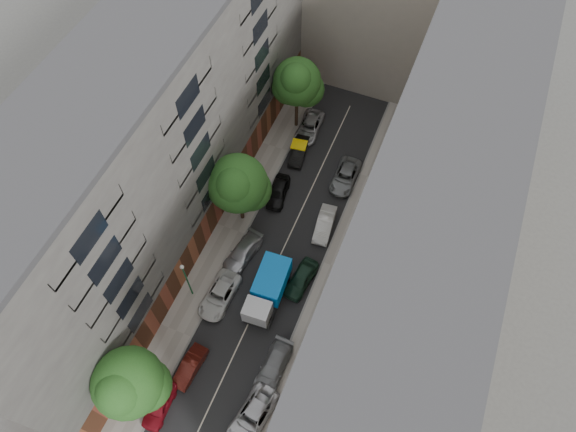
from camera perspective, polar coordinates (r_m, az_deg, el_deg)
The scene contains 24 objects.
ground at distance 48.82m, azimuth -0.50°, elevation -3.63°, with size 120.00×120.00×0.00m, color #4C4C49.
road_surface at distance 48.81m, azimuth -0.50°, elevation -3.63°, with size 8.00×44.00×0.02m, color black.
sidewalk_left at distance 50.06m, azimuth -6.33°, elevation -1.46°, with size 3.00×44.00×0.15m, color gray.
sidewalk_right at distance 48.03m, azimuth 5.60°, elevation -5.77°, with size 3.00×44.00×0.15m, color gray.
building_left at distance 44.05m, azimuth -14.05°, elevation 7.42°, with size 8.00×44.00×20.00m, color #494744.
building_right at distance 39.27m, azimuth 14.39°, elevation -2.07°, with size 8.00×44.00×20.00m, color #B5A38D.
tarp_truck at distance 45.34m, azimuth -2.26°, elevation -8.15°, with size 2.77×6.24×2.82m.
car_left_0 at distance 44.48m, azimuth -14.10°, elevation -19.69°, with size 1.60×3.98×1.36m, color maroon.
car_left_1 at distance 44.77m, azimuth -10.85°, elevation -16.11°, with size 1.35×3.87×1.28m, color #4E150F.
car_left_2 at distance 46.42m, azimuth -7.63°, elevation -8.72°, with size 2.30×4.99×1.39m, color silver.
car_left_3 at distance 48.01m, azimuth -5.08°, elevation -4.09°, with size 1.95×4.79×1.39m, color #AFAFB4.
car_left_4 at distance 51.34m, azimuth -1.09°, elevation 2.73°, with size 1.70×4.22×1.44m, color black.
car_left_5 at distance 54.46m, azimuth 1.22°, elevation 7.22°, with size 1.44×4.12×1.36m, color black.
car_left_6 at distance 56.68m, azimuth 2.41°, elevation 9.90°, with size 2.28×4.95×1.38m, color silver.
car_right_0 at distance 43.18m, azimuth -3.97°, elevation -21.34°, with size 2.42×5.24×1.46m, color #B5B4B9.
car_right_1 at distance 43.99m, azimuth -1.61°, elevation -16.39°, with size 1.95×4.80×1.39m, color slate.
car_right_2 at distance 46.63m, azimuth 1.46°, elevation -6.97°, with size 1.75×4.34×1.48m, color black.
car_right_3 at distance 49.43m, azimuth 4.09°, elevation -0.91°, with size 1.50×4.31×1.42m, color silver.
car_right_4 at distance 52.77m, azimuth 6.39°, elevation 4.39°, with size 2.27×4.93×1.37m, color slate.
tree_near at distance 40.03m, azimuth -17.23°, elevation -17.50°, with size 5.44×5.19×8.50m.
tree_mid at distance 45.87m, azimuth -5.54°, elevation 3.37°, with size 5.67×5.45×8.51m.
tree_far at distance 52.99m, azimuth 1.07°, elevation 14.46°, with size 5.19×4.91×9.10m.
lamp_post at distance 44.29m, azimuth -11.27°, elevation -6.66°, with size 0.36×0.36×5.62m.
pedestrian at distance 49.48m, azimuth 7.95°, elevation -1.01°, with size 0.56×0.37×1.54m, color black.
Camera 1 is at (9.05, -20.98, 43.14)m, focal length 32.00 mm.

